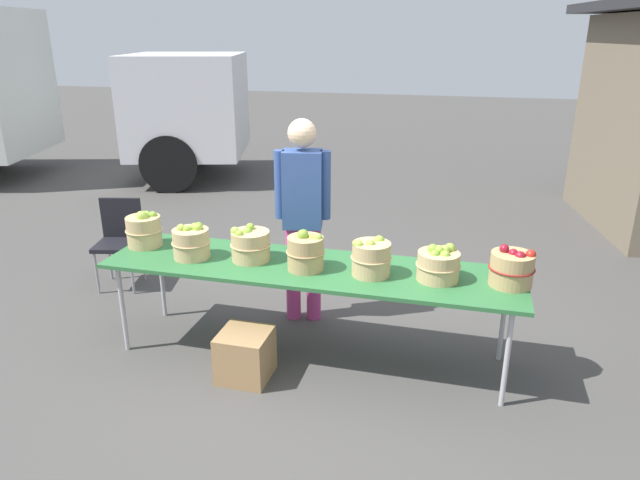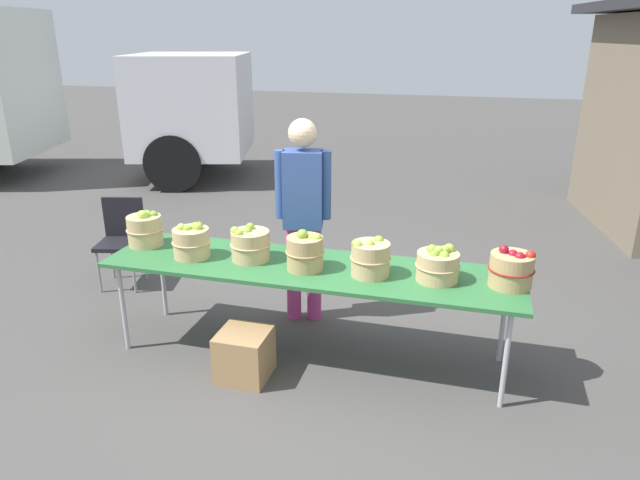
# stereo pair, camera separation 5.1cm
# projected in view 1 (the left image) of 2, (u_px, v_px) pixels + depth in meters

# --- Properties ---
(ground_plane) EXTENTS (40.00, 40.00, 0.00)m
(ground_plane) POSITION_uv_depth(u_px,v_px,m) (310.00, 354.00, 4.50)
(ground_plane) COLOR #474442
(market_table) EXTENTS (3.10, 0.76, 0.75)m
(market_table) POSITION_uv_depth(u_px,v_px,m) (310.00, 270.00, 4.26)
(market_table) COLOR #2D6B38
(market_table) RESTS_ON ground
(apple_basket_green_0) EXTENTS (0.29, 0.29, 0.30)m
(apple_basket_green_0) POSITION_uv_depth(u_px,v_px,m) (144.00, 230.00, 4.61)
(apple_basket_green_0) COLOR tan
(apple_basket_green_0) RESTS_ON market_table
(apple_basket_green_1) EXTENTS (0.30, 0.30, 0.27)m
(apple_basket_green_1) POSITION_uv_depth(u_px,v_px,m) (191.00, 242.00, 4.37)
(apple_basket_green_1) COLOR tan
(apple_basket_green_1) RESTS_ON market_table
(apple_basket_green_2) EXTENTS (0.31, 0.31, 0.27)m
(apple_basket_green_2) POSITION_uv_depth(u_px,v_px,m) (250.00, 245.00, 4.32)
(apple_basket_green_2) COLOR tan
(apple_basket_green_2) RESTS_ON market_table
(apple_basket_green_3) EXTENTS (0.29, 0.29, 0.30)m
(apple_basket_green_3) POSITION_uv_depth(u_px,v_px,m) (306.00, 252.00, 4.15)
(apple_basket_green_3) COLOR tan
(apple_basket_green_3) RESTS_ON market_table
(apple_basket_green_4) EXTENTS (0.29, 0.29, 0.28)m
(apple_basket_green_4) POSITION_uv_depth(u_px,v_px,m) (371.00, 258.00, 4.05)
(apple_basket_green_4) COLOR tan
(apple_basket_green_4) RESTS_ON market_table
(apple_basket_green_5) EXTENTS (0.31, 0.31, 0.25)m
(apple_basket_green_5) POSITION_uv_depth(u_px,v_px,m) (438.00, 264.00, 3.98)
(apple_basket_green_5) COLOR tan
(apple_basket_green_5) RESTS_ON market_table
(apple_basket_red_0) EXTENTS (0.31, 0.31, 0.28)m
(apple_basket_red_0) POSITION_uv_depth(u_px,v_px,m) (512.00, 268.00, 3.89)
(apple_basket_red_0) COLOR tan
(apple_basket_red_0) RESTS_ON market_table
(vendor_adult) EXTENTS (0.45, 0.29, 1.75)m
(vendor_adult) POSITION_uv_depth(u_px,v_px,m) (303.00, 206.00, 4.73)
(vendor_adult) COLOR #CC3F8C
(vendor_adult) RESTS_ON ground
(folding_chair) EXTENTS (0.48, 0.48, 0.86)m
(folding_chair) POSITION_uv_depth(u_px,v_px,m) (119.00, 236.00, 5.60)
(folding_chair) COLOR black
(folding_chair) RESTS_ON ground
(produce_crate) EXTENTS (0.36, 0.36, 0.36)m
(produce_crate) POSITION_uv_depth(u_px,v_px,m) (245.00, 355.00, 4.15)
(produce_crate) COLOR #A87F51
(produce_crate) RESTS_ON ground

